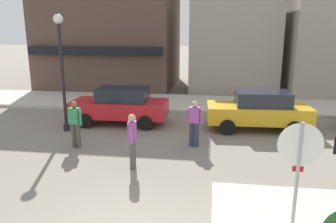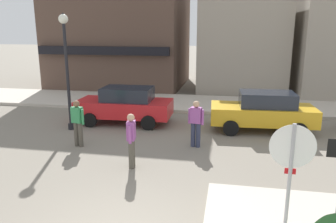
% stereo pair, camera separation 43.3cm
% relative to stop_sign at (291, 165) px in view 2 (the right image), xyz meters
% --- Properties ---
extents(kerb_far, '(80.00, 4.00, 0.15)m').
position_rel_stop_sign_xyz_m(kerb_far, '(-3.02, 11.28, -1.44)').
color(kerb_far, beige).
rests_on(kerb_far, ground).
extents(stop_sign, '(0.82, 0.07, 2.30)m').
position_rel_stop_sign_xyz_m(stop_sign, '(0.00, 0.00, 0.00)').
color(stop_sign, '#9E9EA3').
rests_on(stop_sign, ground).
extents(lamp_post, '(0.36, 0.36, 4.54)m').
position_rel_stop_sign_xyz_m(lamp_post, '(-7.37, 5.88, 1.44)').
color(lamp_post, black).
rests_on(lamp_post, ground).
extents(parked_car_nearest, '(4.03, 1.93, 1.56)m').
position_rel_stop_sign_xyz_m(parked_car_nearest, '(-5.50, 7.20, -0.71)').
color(parked_car_nearest, red).
rests_on(parked_car_nearest, ground).
extents(parked_car_second, '(4.08, 2.03, 1.56)m').
position_rel_stop_sign_xyz_m(parked_car_second, '(0.20, 7.14, -0.71)').
color(parked_car_second, gold).
rests_on(parked_car_second, ground).
extents(pedestrian_crossing_near, '(0.55, 0.31, 1.61)m').
position_rel_stop_sign_xyz_m(pedestrian_crossing_near, '(-6.19, 4.10, -0.65)').
color(pedestrian_crossing_near, '#4C473D').
rests_on(pedestrian_crossing_near, ground).
extents(pedestrian_crossing_far, '(0.26, 0.56, 1.61)m').
position_rel_stop_sign_xyz_m(pedestrian_crossing_far, '(-3.86, 2.71, -0.65)').
color(pedestrian_crossing_far, '#4C473D').
rests_on(pedestrian_crossing_far, ground).
extents(pedestrian_kerb_side, '(0.56, 0.29, 1.61)m').
position_rel_stop_sign_xyz_m(pedestrian_kerb_side, '(-2.22, 4.78, -0.65)').
color(pedestrian_kerb_side, '#2D334C').
rests_on(pedestrian_kerb_side, ground).
extents(building_corner_shop, '(8.98, 8.04, 8.11)m').
position_rel_stop_sign_xyz_m(building_corner_shop, '(-8.81, 17.05, 2.54)').
color(building_corner_shop, brown).
rests_on(building_corner_shop, ground).
extents(building_storefront_left_near, '(5.51, 5.44, 6.34)m').
position_rel_stop_sign_xyz_m(building_storefront_left_near, '(-0.46, 16.43, 1.66)').
color(building_storefront_left_near, '#9E9384').
rests_on(building_storefront_left_near, ground).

